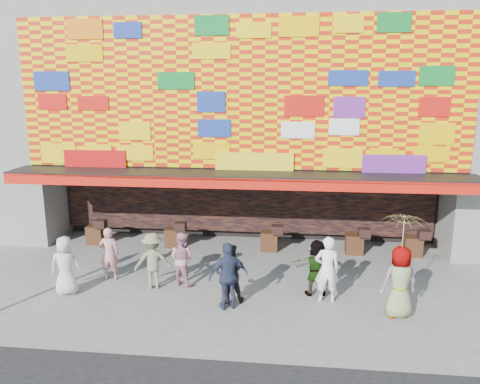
{
  "coord_description": "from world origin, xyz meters",
  "views": [
    {
      "loc": [
        1.73,
        -11.42,
        5.82
      ],
      "look_at": [
        0.23,
        2.0,
        2.73
      ],
      "focal_mm": 35.0,
      "sensor_mm": 36.0,
      "label": 1
    }
  ],
  "objects_px": {
    "ped_h": "(327,269)",
    "ped_a": "(65,266)",
    "ped_e": "(228,276)",
    "ped_d": "(153,261)",
    "ped_i": "(182,258)",
    "parasol": "(404,234)",
    "ped_g": "(400,282)",
    "ped_f": "(317,268)",
    "ped_b": "(109,254)",
    "ped_c": "(230,273)"
  },
  "relations": [
    {
      "from": "ped_h",
      "to": "ped_a",
      "type": "bearing_deg",
      "value": -1.41
    },
    {
      "from": "ped_a",
      "to": "ped_e",
      "type": "xyz_separation_m",
      "value": [
        4.7,
        -0.37,
        0.06
      ]
    },
    {
      "from": "ped_d",
      "to": "ped_e",
      "type": "bearing_deg",
      "value": 140.58
    },
    {
      "from": "ped_i",
      "to": "parasol",
      "type": "relative_size",
      "value": 0.82
    },
    {
      "from": "ped_e",
      "to": "ped_i",
      "type": "xyz_separation_m",
      "value": [
        -1.58,
        1.39,
        -0.11
      ]
    },
    {
      "from": "ped_a",
      "to": "ped_d",
      "type": "height_order",
      "value": "ped_a"
    },
    {
      "from": "ped_d",
      "to": "ped_g",
      "type": "relative_size",
      "value": 0.89
    },
    {
      "from": "ped_f",
      "to": "parasol",
      "type": "bearing_deg",
      "value": 145.73
    },
    {
      "from": "ped_f",
      "to": "ped_g",
      "type": "relative_size",
      "value": 0.86
    },
    {
      "from": "ped_g",
      "to": "ped_i",
      "type": "height_order",
      "value": "ped_g"
    },
    {
      "from": "ped_b",
      "to": "ped_d",
      "type": "xyz_separation_m",
      "value": [
        1.5,
        -0.44,
        0.01
      ]
    },
    {
      "from": "ped_g",
      "to": "ped_b",
      "type": "bearing_deg",
      "value": -23.4
    },
    {
      "from": "ped_a",
      "to": "ped_g",
      "type": "xyz_separation_m",
      "value": [
        9.09,
        -0.33,
        0.09
      ]
    },
    {
      "from": "ped_f",
      "to": "ped_g",
      "type": "height_order",
      "value": "ped_g"
    },
    {
      "from": "ped_e",
      "to": "parasol",
      "type": "xyz_separation_m",
      "value": [
        4.39,
        0.04,
        1.3
      ]
    },
    {
      "from": "ped_e",
      "to": "ped_f",
      "type": "height_order",
      "value": "ped_e"
    },
    {
      "from": "ped_a",
      "to": "ped_b",
      "type": "xyz_separation_m",
      "value": [
        0.84,
        1.12,
        -0.03
      ]
    },
    {
      "from": "ped_a",
      "to": "ped_i",
      "type": "distance_m",
      "value": 3.28
    },
    {
      "from": "ped_f",
      "to": "parasol",
      "type": "xyz_separation_m",
      "value": [
        2.04,
        -1.06,
        1.4
      ]
    },
    {
      "from": "parasol",
      "to": "ped_h",
      "type": "bearing_deg",
      "value": 159.21
    },
    {
      "from": "ped_c",
      "to": "parasol",
      "type": "height_order",
      "value": "parasol"
    },
    {
      "from": "ped_e",
      "to": "ped_h",
      "type": "height_order",
      "value": "ped_h"
    },
    {
      "from": "ped_g",
      "to": "ped_h",
      "type": "relative_size",
      "value": 1.01
    },
    {
      "from": "ped_d",
      "to": "ped_f",
      "type": "height_order",
      "value": "ped_d"
    },
    {
      "from": "ped_c",
      "to": "ped_i",
      "type": "relative_size",
      "value": 1.02
    },
    {
      "from": "ped_a",
      "to": "ped_b",
      "type": "bearing_deg",
      "value": -141.65
    },
    {
      "from": "ped_a",
      "to": "ped_h",
      "type": "xyz_separation_m",
      "value": [
        7.31,
        0.34,
        0.08
      ]
    },
    {
      "from": "ped_d",
      "to": "ped_e",
      "type": "xyz_separation_m",
      "value": [
        2.36,
        -1.05,
        0.08
      ]
    },
    {
      "from": "ped_a",
      "to": "ped_c",
      "type": "height_order",
      "value": "ped_a"
    },
    {
      "from": "ped_a",
      "to": "ped_g",
      "type": "height_order",
      "value": "ped_g"
    },
    {
      "from": "ped_e",
      "to": "ped_h",
      "type": "relative_size",
      "value": 0.98
    },
    {
      "from": "ped_g",
      "to": "parasol",
      "type": "xyz_separation_m",
      "value": [
        0.0,
        0.0,
        1.27
      ]
    },
    {
      "from": "ped_h",
      "to": "ped_e",
      "type": "bearing_deg",
      "value": 11.23
    },
    {
      "from": "ped_g",
      "to": "ped_i",
      "type": "relative_size",
      "value": 1.16
    },
    {
      "from": "ped_g",
      "to": "ped_h",
      "type": "height_order",
      "value": "ped_g"
    },
    {
      "from": "ped_b",
      "to": "ped_i",
      "type": "distance_m",
      "value": 2.28
    },
    {
      "from": "ped_a",
      "to": "ped_h",
      "type": "relative_size",
      "value": 0.92
    },
    {
      "from": "ped_f",
      "to": "ped_i",
      "type": "xyz_separation_m",
      "value": [
        -3.93,
        0.29,
        -0.0
      ]
    },
    {
      "from": "ped_d",
      "to": "ped_f",
      "type": "distance_m",
      "value": 4.72
    },
    {
      "from": "ped_c",
      "to": "parasol",
      "type": "bearing_deg",
      "value": 161.56
    },
    {
      "from": "ped_a",
      "to": "ped_d",
      "type": "bearing_deg",
      "value": -178.72
    },
    {
      "from": "ped_c",
      "to": "ped_f",
      "type": "relative_size",
      "value": 1.02
    },
    {
      "from": "ped_b",
      "to": "ped_d",
      "type": "bearing_deg",
      "value": 157.12
    },
    {
      "from": "ped_f",
      "to": "ped_h",
      "type": "distance_m",
      "value": 0.48
    },
    {
      "from": "ped_f",
      "to": "ped_i",
      "type": "relative_size",
      "value": 1.0
    },
    {
      "from": "ped_b",
      "to": "ped_i",
      "type": "relative_size",
      "value": 1.02
    },
    {
      "from": "ped_d",
      "to": "ped_i",
      "type": "bearing_deg",
      "value": -172.03
    },
    {
      "from": "ped_a",
      "to": "ped_d",
      "type": "xyz_separation_m",
      "value": [
        2.33,
        0.68,
        -0.02
      ]
    },
    {
      "from": "ped_f",
      "to": "ped_h",
      "type": "height_order",
      "value": "ped_h"
    },
    {
      "from": "ped_b",
      "to": "parasol",
      "type": "distance_m",
      "value": 8.49
    }
  ]
}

